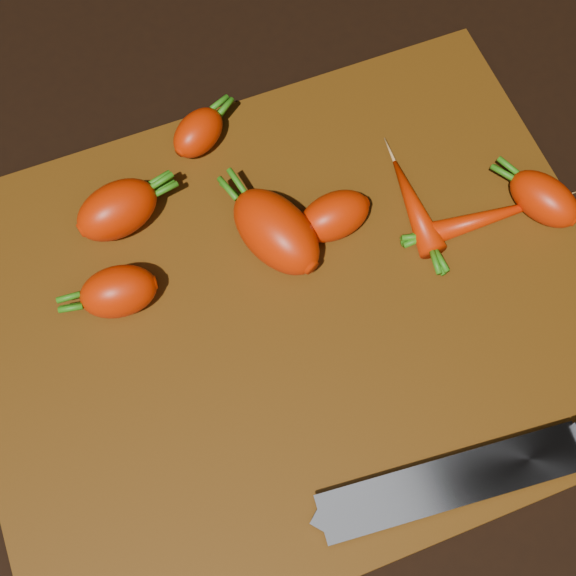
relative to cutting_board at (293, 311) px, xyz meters
name	(u,v)px	position (x,y,z in m)	size (l,w,h in m)	color
ground	(293,316)	(0.00, 0.00, -0.01)	(2.00, 2.00, 0.01)	black
cutting_board	(293,311)	(0.00, 0.00, 0.00)	(0.50, 0.40, 0.01)	#5D350C
carrot_0	(117,210)	(-0.10, 0.12, 0.03)	(0.07, 0.04, 0.04)	red
carrot_1	(119,292)	(-0.12, 0.05, 0.03)	(0.06, 0.04, 0.04)	red
carrot_2	(276,232)	(0.01, 0.06, 0.03)	(0.08, 0.05, 0.05)	red
carrot_3	(334,216)	(0.06, 0.05, 0.02)	(0.06, 0.04, 0.04)	red
carrot_4	(198,133)	(-0.02, 0.17, 0.02)	(0.05, 0.03, 0.03)	red
carrot_5	(544,199)	(0.22, 0.01, 0.02)	(0.06, 0.04, 0.04)	red
carrot_6	(489,217)	(0.18, 0.01, 0.02)	(0.11, 0.02, 0.02)	red
carrot_7	(414,206)	(0.12, 0.04, 0.02)	(0.09, 0.02, 0.02)	red
knife	(479,474)	(0.08, -0.17, 0.01)	(0.32, 0.06, 0.02)	gray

